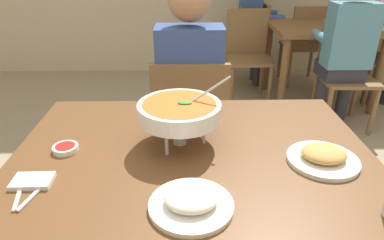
{
  "coord_description": "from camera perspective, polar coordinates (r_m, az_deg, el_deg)",
  "views": [
    {
      "loc": [
        -0.03,
        -1.06,
        1.42
      ],
      "look_at": [
        0.0,
        0.15,
        0.82
      ],
      "focal_mm": 32.2,
      "sensor_mm": 36.0,
      "label": 1
    }
  ],
  "objects": [
    {
      "name": "chair_bg_right",
      "position": [
        4.1,
        10.07,
        13.07
      ],
      "size": [
        0.44,
        0.44,
        0.9
      ],
      "color": "brown",
      "rests_on": "ground_plane"
    },
    {
      "name": "napkin_folded",
      "position": [
        1.18,
        -24.9,
        -9.16
      ],
      "size": [
        0.12,
        0.08,
        0.02
      ],
      "primitive_type": "cube",
      "rotation": [
        0.0,
        0.0,
        0.02
      ],
      "color": "white",
      "rests_on": "dining_table_main"
    },
    {
      "name": "diner_main",
      "position": [
        1.96,
        -0.4,
        6.15
      ],
      "size": [
        0.4,
        0.45,
        1.31
      ],
      "color": "#2D2D38",
      "rests_on": "ground_plane"
    },
    {
      "name": "chair_bg_corner",
      "position": [
        4.14,
        18.42,
        12.27
      ],
      "size": [
        0.44,
        0.44,
        0.9
      ],
      "color": "brown",
      "rests_on": "ground_plane"
    },
    {
      "name": "rice_plate",
      "position": [
        0.98,
        -0.16,
        -13.39
      ],
      "size": [
        0.24,
        0.24,
        0.06
      ],
      "color": "white",
      "rests_on": "dining_table_main"
    },
    {
      "name": "chair_bg_middle",
      "position": [
        3.29,
        23.94,
        7.98
      ],
      "size": [
        0.45,
        0.45,
        0.9
      ],
      "color": "brown",
      "rests_on": "ground_plane"
    },
    {
      "name": "chair_bg_window",
      "position": [
        3.62,
        9.23,
        11.41
      ],
      "size": [
        0.45,
        0.45,
        0.9
      ],
      "color": "brown",
      "rests_on": "ground_plane"
    },
    {
      "name": "sauce_dish",
      "position": [
        1.32,
        -20.22,
        -4.39
      ],
      "size": [
        0.09,
        0.09,
        0.02
      ],
      "color": "white",
      "rests_on": "dining_table_main"
    },
    {
      "name": "patron_bg_middle",
      "position": [
        3.09,
        24.26,
        11.44
      ],
      "size": [
        0.4,
        0.45,
        1.31
      ],
      "color": "#2D2D38",
      "rests_on": "ground_plane"
    },
    {
      "name": "spoon_utensil",
      "position": [
        1.14,
        -24.37,
        -10.84
      ],
      "size": [
        0.05,
        0.17,
        0.01
      ],
      "primitive_type": "cube",
      "rotation": [
        0.0,
        0.0,
        -0.25
      ],
      "color": "silver",
      "rests_on": "dining_table_main"
    },
    {
      "name": "appetizer_plate",
      "position": [
        1.25,
        20.91,
        -5.69
      ],
      "size": [
        0.24,
        0.24,
        0.06
      ],
      "color": "white",
      "rests_on": "dining_table_main"
    },
    {
      "name": "fork_utensil",
      "position": [
        1.16,
        -26.68,
        -10.67
      ],
      "size": [
        0.05,
        0.17,
        0.01
      ],
      "primitive_type": "cube",
      "rotation": [
        0.0,
        0.0,
        0.24
      ],
      "color": "silver",
      "rests_on": "dining_table_main"
    },
    {
      "name": "dining_table_far",
      "position": [
        3.67,
        20.77,
        12.26
      ],
      "size": [
        1.0,
        0.8,
        0.77
      ],
      "color": "brown",
      "rests_on": "ground_plane"
    },
    {
      "name": "curry_bowl",
      "position": [
        1.23,
        -2.1,
        1.4
      ],
      "size": [
        0.33,
        0.3,
        0.26
      ],
      "color": "silver",
      "rests_on": "dining_table_main"
    },
    {
      "name": "chair_diner_main",
      "position": [
        2.02,
        -0.37,
        -0.45
      ],
      "size": [
        0.44,
        0.44,
        0.9
      ],
      "color": "brown",
      "rests_on": "ground_plane"
    },
    {
      "name": "dining_table_main",
      "position": [
        1.3,
        0.15,
        -9.29
      ],
      "size": [
        1.28,
        0.93,
        0.77
      ],
      "color": "brown",
      "rests_on": "ground_plane"
    },
    {
      "name": "patron_bg_right",
      "position": [
        4.03,
        10.08,
        16.26
      ],
      "size": [
        0.45,
        0.4,
        1.31
      ],
      "color": "#2D2D38",
      "rests_on": "ground_plane"
    }
  ]
}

